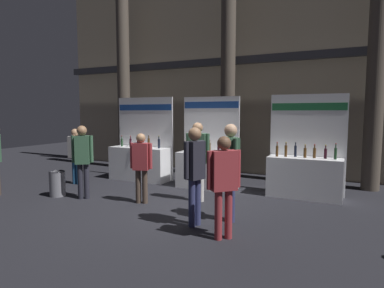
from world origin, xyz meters
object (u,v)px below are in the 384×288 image
at_px(visitor_5, 195,168).
at_px(visitor_8, 76,151).
at_px(visitor_0, 198,154).
at_px(visitor_2, 224,179).
at_px(visitor_6, 141,163).
at_px(exhibitor_booth_2, 305,172).
at_px(trash_bin, 57,183).
at_px(visitor_7, 230,163).
at_px(visitor_4, 83,156).
at_px(exhibitor_booth_1, 207,166).
at_px(exhibitor_booth_0, 140,160).

distance_m(visitor_5, visitor_8, 4.80).
xyz_separation_m(visitor_0, visitor_2, (1.33, -1.86, -0.11)).
bearing_deg(visitor_0, visitor_6, 25.98).
xyz_separation_m(exhibitor_booth_2, visitor_2, (-0.85, -3.32, 0.39)).
bearing_deg(visitor_6, visitor_5, -40.53).
xyz_separation_m(trash_bin, visitor_7, (4.42, 0.13, 0.80)).
relative_size(exhibitor_booth_2, visitor_5, 1.40).
xyz_separation_m(trash_bin, visitor_0, (3.30, 1.09, 0.79)).
bearing_deg(visitor_0, visitor_4, 14.15).
height_order(trash_bin, visitor_6, visitor_6).
xyz_separation_m(visitor_7, visitor_8, (-5.00, 1.07, -0.16)).
xyz_separation_m(visitor_5, visitor_8, (-4.52, 1.61, -0.12)).
relative_size(visitor_7, visitor_8, 1.16).
bearing_deg(trash_bin, visitor_7, 1.63).
bearing_deg(visitor_6, trash_bin, 174.46).
height_order(visitor_2, visitor_4, visitor_4).
relative_size(visitor_0, visitor_4, 1.05).
bearing_deg(visitor_8, visitor_4, -42.17).
bearing_deg(visitor_7, visitor_0, 7.31).
bearing_deg(visitor_0, exhibitor_booth_1, -82.74).
distance_m(trash_bin, visitor_7, 4.49).
distance_m(visitor_2, visitor_6, 2.66).
xyz_separation_m(exhibitor_booth_2, visitor_8, (-6.06, -1.35, 0.33)).
relative_size(exhibitor_booth_0, visitor_4, 1.44).
height_order(exhibitor_booth_1, visitor_6, exhibitor_booth_1).
distance_m(visitor_6, visitor_8, 2.92).
distance_m(trash_bin, visitor_4, 1.05).
relative_size(visitor_5, visitor_6, 1.13).
relative_size(visitor_4, visitor_7, 0.95).
height_order(exhibitor_booth_0, exhibitor_booth_2, exhibitor_booth_0).
relative_size(visitor_0, visitor_6, 1.15).
distance_m(trash_bin, visitor_8, 1.47).
xyz_separation_m(visitor_2, visitor_4, (-3.86, 0.87, 0.03)).
bearing_deg(exhibitor_booth_1, visitor_5, -70.76).
relative_size(exhibitor_booth_2, visitor_2, 1.49).
height_order(visitor_4, visitor_5, visitor_5).
height_order(exhibitor_booth_1, visitor_0, exhibitor_booth_1).
height_order(visitor_2, visitor_5, visitor_5).
relative_size(exhibitor_booth_2, trash_bin, 4.00).
distance_m(exhibitor_booth_0, visitor_2, 5.11).
xyz_separation_m(exhibitor_booth_0, visitor_2, (3.91, -3.27, 0.38)).
xyz_separation_m(exhibitor_booth_1, visitor_4, (-2.18, -2.32, 0.42)).
xyz_separation_m(visitor_5, visitor_7, (0.48, 0.54, 0.04)).
bearing_deg(exhibitor_booth_2, visitor_6, -146.36).
bearing_deg(visitor_8, trash_bin, -66.92).
height_order(visitor_5, visitor_6, visitor_5).
height_order(trash_bin, visitor_2, visitor_2).
xyz_separation_m(visitor_2, visitor_5, (-0.68, 0.35, 0.07)).
xyz_separation_m(trash_bin, visitor_6, (2.22, 0.39, 0.61)).
bearing_deg(exhibitor_booth_0, exhibitor_booth_1, -1.96).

